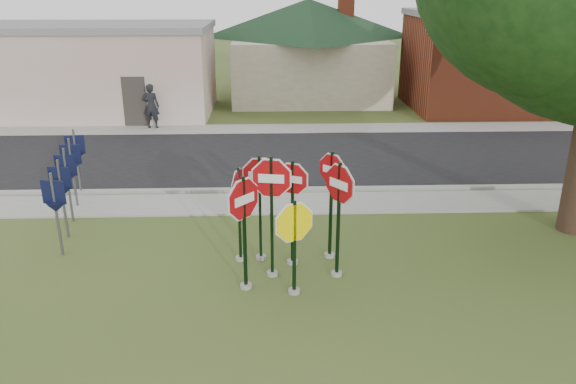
{
  "coord_description": "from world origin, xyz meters",
  "views": [
    {
      "loc": [
        -0.18,
        -9.37,
        5.89
      ],
      "look_at": [
        0.21,
        2.0,
        1.67
      ],
      "focal_mm": 35.0,
      "sensor_mm": 36.0,
      "label": 1
    }
  ],
  "objects_px": {
    "stop_sign_left": "(244,217)",
    "stop_sign_yellow": "(294,236)",
    "stop_sign_center": "(272,199)",
    "pedestrian": "(151,106)"
  },
  "relations": [
    {
      "from": "stop_sign_left",
      "to": "stop_sign_yellow",
      "type": "bearing_deg",
      "value": -13.64
    },
    {
      "from": "stop_sign_center",
      "to": "stop_sign_left",
      "type": "xyz_separation_m",
      "value": [
        -0.55,
        -0.52,
        -0.18
      ]
    },
    {
      "from": "stop_sign_left",
      "to": "pedestrian",
      "type": "distance_m",
      "value": 14.47
    },
    {
      "from": "stop_sign_center",
      "to": "stop_sign_left",
      "type": "height_order",
      "value": "stop_sign_center"
    },
    {
      "from": "stop_sign_yellow",
      "to": "stop_sign_left",
      "type": "bearing_deg",
      "value": 166.36
    },
    {
      "from": "pedestrian",
      "to": "stop_sign_center",
      "type": "bearing_deg",
      "value": 117.76
    },
    {
      "from": "stop_sign_yellow",
      "to": "pedestrian",
      "type": "bearing_deg",
      "value": 111.51
    },
    {
      "from": "stop_sign_center",
      "to": "stop_sign_left",
      "type": "bearing_deg",
      "value": -136.76
    },
    {
      "from": "stop_sign_yellow",
      "to": "stop_sign_left",
      "type": "relative_size",
      "value": 0.83
    },
    {
      "from": "stop_sign_center",
      "to": "stop_sign_yellow",
      "type": "relative_size",
      "value": 1.31
    }
  ]
}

